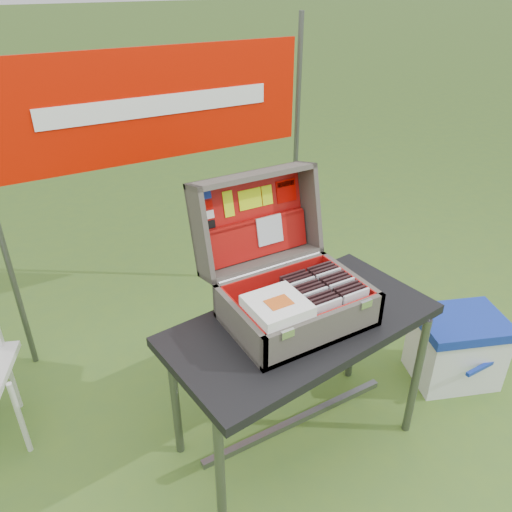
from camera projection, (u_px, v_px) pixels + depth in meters
ground at (270, 436)px, 2.31m from camera, size 80.00×80.00×0.00m
table at (299, 384)px, 2.14m from camera, size 1.14×0.66×0.68m
table_top at (302, 325)px, 1.98m from camera, size 1.14×0.66×0.04m
table_leg_fl at (220, 474)px, 1.78m from camera, size 0.04×0.04×0.64m
table_leg_fr at (416, 378)px, 2.20m from camera, size 0.04×0.04×0.64m
table_leg_bl at (175, 398)px, 2.09m from camera, size 0.04×0.04×0.64m
table_leg_br at (354, 327)px, 2.52m from camera, size 0.04×0.04×0.64m
table_brace at (297, 420)px, 2.24m from camera, size 0.94×0.03×0.03m
suitcase at (290, 259)px, 1.89m from camera, size 0.54×0.54×0.50m
suitcase_base_bottom at (296, 318)px, 1.97m from camera, size 0.54×0.38×0.02m
suitcase_base_wall_front at (326, 331)px, 1.80m from camera, size 0.54×0.02×0.14m
suitcase_base_wall_back at (272, 284)px, 2.07m from camera, size 0.54×0.02×0.14m
suitcase_base_wall_left at (239, 326)px, 1.82m from camera, size 0.02×0.38×0.14m
suitcase_base_wall_right at (349, 287)px, 2.05m from camera, size 0.02×0.38×0.14m
suitcase_liner_floor at (297, 315)px, 1.96m from camera, size 0.50×0.34×0.01m
suitcase_latch_left at (288, 334)px, 1.68m from camera, size 0.05×0.01×0.03m
suitcase_latch_right at (366, 304)px, 1.84m from camera, size 0.05×0.01×0.03m
suitcase_hinge at (271, 268)px, 2.04m from camera, size 0.48×0.02×0.02m
suitcase_lid_back at (250, 217)px, 2.10m from camera, size 0.54×0.11×0.38m
suitcase_lid_rim_far at (252, 176)px, 1.99m from camera, size 0.54×0.15×0.05m
suitcase_lid_rim_near at (262, 261)px, 2.10m from camera, size 0.54×0.15×0.05m
suitcase_lid_rim_left at (200, 234)px, 1.93m from camera, size 0.02×0.23×0.41m
suitcase_lid_rim_right at (309, 207)px, 2.16m from camera, size 0.02×0.23×0.41m
suitcase_lid_liner at (252, 218)px, 2.09m from camera, size 0.49×0.08×0.33m
suitcase_liner_wall_front at (323, 326)px, 1.80m from camera, size 0.50×0.01×0.12m
suitcase_liner_wall_back at (274, 283)px, 2.06m from camera, size 0.50×0.01×0.12m
suitcase_liner_wall_left at (242, 323)px, 1.82m from camera, size 0.01×0.34×0.12m
suitcase_liner_wall_right at (347, 286)px, 2.04m from camera, size 0.01×0.34×0.12m
suitcase_lid_pocket at (256, 239)px, 2.10m from camera, size 0.48×0.07×0.16m
suitcase_pocket_edge at (255, 222)px, 2.07m from camera, size 0.47×0.02×0.02m
suitcase_pocket_cd at (270, 230)px, 2.10m from camera, size 0.12×0.04×0.12m
lid_sticker_cc_a at (205, 195)px, 1.95m from camera, size 0.05×0.01×0.03m
lid_sticker_cc_b at (206, 205)px, 1.96m from camera, size 0.05×0.01×0.03m
lid_sticker_cc_c at (208, 215)px, 1.98m from camera, size 0.05×0.01×0.03m
lid_sticker_cc_d at (209, 225)px, 1.99m from camera, size 0.05×0.01×0.03m
lid_card_neon_tall at (228, 204)px, 2.01m from camera, size 0.04×0.03×0.10m
lid_card_neon_main at (250, 199)px, 2.06m from camera, size 0.11×0.02×0.08m
lid_card_neon_small at (267, 195)px, 2.09m from camera, size 0.05×0.02×0.08m
lid_sticker_band at (286, 191)px, 2.13m from camera, size 0.10×0.02×0.09m
lid_sticker_band_bar at (286, 184)px, 2.12m from camera, size 0.09×0.01×0.02m
cd_left_0 at (327, 317)px, 1.83m from camera, size 0.12×0.01×0.14m
cd_left_1 at (324, 315)px, 1.84m from camera, size 0.12×0.01×0.14m
cd_left_2 at (321, 312)px, 1.86m from camera, size 0.12×0.01×0.14m
cd_left_3 at (317, 309)px, 1.88m from camera, size 0.12×0.01×0.14m
cd_left_4 at (314, 306)px, 1.89m from camera, size 0.12×0.01×0.14m
cd_left_5 at (311, 303)px, 1.91m from camera, size 0.12×0.01×0.14m
cd_left_6 at (307, 300)px, 1.92m from camera, size 0.12×0.01×0.14m
cd_left_7 at (304, 298)px, 1.94m from camera, size 0.12×0.01×0.14m
cd_left_8 at (301, 295)px, 1.96m from camera, size 0.12×0.01×0.14m
cd_left_9 at (298, 293)px, 1.97m from camera, size 0.12×0.01×0.14m
cd_left_10 at (295, 290)px, 1.99m from camera, size 0.12×0.01×0.14m
cd_left_11 at (292, 287)px, 2.00m from camera, size 0.12×0.01×0.14m
cd_right_0 at (355, 307)px, 1.88m from camera, size 0.12×0.01×0.14m
cd_right_1 at (351, 304)px, 1.90m from camera, size 0.12×0.01×0.14m
cd_right_2 at (348, 302)px, 1.92m from camera, size 0.12×0.01×0.14m
cd_right_3 at (344, 299)px, 1.93m from camera, size 0.12×0.01×0.14m
cd_right_4 at (341, 296)px, 1.95m from camera, size 0.12×0.01×0.14m
cd_right_5 at (337, 294)px, 1.96m from camera, size 0.12×0.01×0.14m
cd_right_6 at (334, 291)px, 1.98m from camera, size 0.12×0.01×0.14m
cd_right_7 at (331, 289)px, 2.00m from camera, size 0.12×0.01×0.14m
cd_right_8 at (328, 286)px, 2.01m from camera, size 0.12×0.01×0.14m
cd_right_9 at (324, 284)px, 2.03m from camera, size 0.12×0.01×0.14m
cd_right_10 at (321, 281)px, 2.04m from camera, size 0.12×0.01×0.14m
cd_right_11 at (318, 279)px, 2.06m from camera, size 0.12×0.01×0.14m
songbook_0 at (277, 310)px, 1.78m from camera, size 0.20×0.20×0.00m
songbook_1 at (277, 309)px, 1.78m from camera, size 0.20×0.20×0.00m
songbook_2 at (277, 307)px, 1.78m from camera, size 0.20×0.20×0.00m
songbook_3 at (277, 306)px, 1.78m from camera, size 0.20×0.20×0.00m
songbook_4 at (277, 305)px, 1.77m from camera, size 0.20×0.20×0.00m
songbook_5 at (277, 304)px, 1.77m from camera, size 0.20×0.20×0.00m
songbook_6 at (277, 303)px, 1.77m from camera, size 0.20×0.20×0.00m
songbook_7 at (277, 302)px, 1.77m from camera, size 0.20×0.20×0.00m
songbook_graphic at (279, 302)px, 1.76m from camera, size 0.09×0.07×0.00m
cooler at (456, 348)px, 2.57m from camera, size 0.52×0.46×0.38m
cooler_body at (455, 352)px, 2.59m from camera, size 0.49×0.43×0.33m
cooler_lid at (462, 323)px, 2.49m from camera, size 0.52×0.46×0.05m
cooler_handle at (485, 366)px, 2.43m from camera, size 0.26×0.02×0.02m
chair_leg_fr at (20, 418)px, 2.15m from camera, size 0.02×0.02×0.40m
chair_leg_br at (11, 375)px, 2.38m from camera, size 0.02×0.02×0.40m
cardboard_box at (319, 318)px, 2.75m from camera, size 0.43×0.21×0.44m
banner_post_right at (296, 163)px, 3.09m from camera, size 0.03×0.03×1.70m
banner at (159, 105)px, 2.49m from camera, size 1.60×0.02×0.55m
banner_text at (160, 105)px, 2.48m from camera, size 1.20×0.00×0.10m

